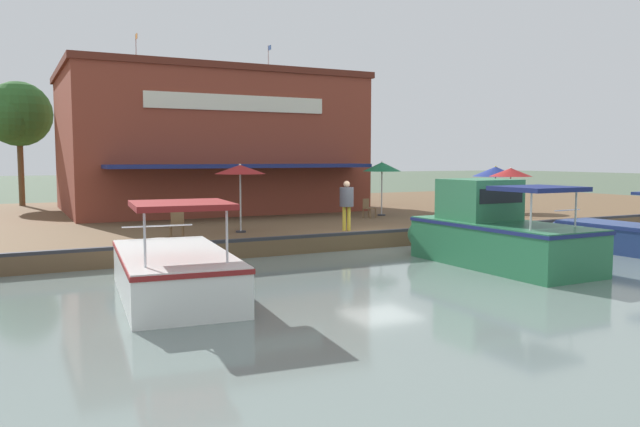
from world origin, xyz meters
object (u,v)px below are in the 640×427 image
(patio_umbrella_by_entrance, at_px, (240,170))
(cafe_chair_beside_entrance, at_px, (368,207))
(cafe_chair_far_corner_seat, at_px, (177,223))
(cafe_chair_under_first_umbrella, at_px, (462,206))
(patio_umbrella_near_quay_edge, at_px, (511,172))
(tree_downstream_bank, at_px, (16,116))
(person_at_quay_edge, at_px, (347,199))
(waterfront_restaurant, at_px, (207,143))
(motorboat_mid_row, at_px, (618,236))
(motorboat_far_downstream, at_px, (485,234))
(patio_umbrella_mid_patio_right, at_px, (496,172))
(motorboat_second_along, at_px, (170,267))
(patio_umbrella_back_row, at_px, (382,167))

(patio_umbrella_by_entrance, distance_m, cafe_chair_beside_entrance, 7.60)
(cafe_chair_far_corner_seat, bearing_deg, cafe_chair_under_first_umbrella, 96.22)
(patio_umbrella_near_quay_edge, distance_m, tree_downstream_bank, 26.24)
(cafe_chair_beside_entrance, height_order, person_at_quay_edge, person_at_quay_edge)
(tree_downstream_bank, bearing_deg, cafe_chair_far_corner_seat, 14.09)
(patio_umbrella_by_entrance, bearing_deg, cafe_chair_beside_entrance, 111.01)
(waterfront_restaurant, bearing_deg, motorboat_mid_row, 27.61)
(cafe_chair_far_corner_seat, xyz_separation_m, tree_downstream_bank, (-17.62, -4.42, 4.49))
(motorboat_far_downstream, xyz_separation_m, motorboat_mid_row, (0.20, 5.66, -0.35))
(cafe_chair_beside_entrance, height_order, motorboat_far_downstream, motorboat_far_downstream)
(waterfront_restaurant, xyz_separation_m, motorboat_far_downstream, (17.24, 3.46, -3.07))
(tree_downstream_bank, bearing_deg, patio_umbrella_by_entrance, 21.42)
(waterfront_restaurant, bearing_deg, patio_umbrella_near_quay_edge, 46.95)
(waterfront_restaurant, distance_m, patio_umbrella_mid_patio_right, 14.74)
(cafe_chair_under_first_umbrella, height_order, motorboat_far_downstream, motorboat_far_downstream)
(motorboat_second_along, distance_m, tree_downstream_bank, 24.37)
(cafe_chair_beside_entrance, relative_size, motorboat_far_downstream, 0.13)
(person_at_quay_edge, bearing_deg, motorboat_second_along, -55.72)
(waterfront_restaurant, height_order, patio_umbrella_mid_patio_right, waterfront_restaurant)
(patio_umbrella_near_quay_edge, height_order, motorboat_mid_row, patio_umbrella_near_quay_edge)
(cafe_chair_beside_entrance, xyz_separation_m, cafe_chair_under_first_umbrella, (1.53, 4.00, 0.00))
(tree_downstream_bank, bearing_deg, motorboat_far_downstream, 27.09)
(cafe_chair_beside_entrance, xyz_separation_m, motorboat_second_along, (9.07, -10.93, -0.40))
(patio_umbrella_back_row, bearing_deg, cafe_chair_beside_entrance, -60.01)
(waterfront_restaurant, bearing_deg, cafe_chair_under_first_umbrella, 43.14)
(patio_umbrella_by_entrance, bearing_deg, cafe_chair_far_corner_seat, -82.12)
(cafe_chair_far_corner_seat, xyz_separation_m, motorboat_mid_row, (6.47, 13.45, -0.46))
(patio_umbrella_near_quay_edge, height_order, tree_downstream_bank, tree_downstream_bank)
(person_at_quay_edge, bearing_deg, cafe_chair_far_corner_seat, -98.10)
(patio_umbrella_near_quay_edge, relative_size, patio_umbrella_by_entrance, 0.91)
(cafe_chair_far_corner_seat, bearing_deg, patio_umbrella_mid_patio_right, 100.48)
(waterfront_restaurant, distance_m, patio_umbrella_by_entrance, 10.90)
(patio_umbrella_near_quay_edge, height_order, cafe_chair_far_corner_seat, patio_umbrella_near_quay_edge)
(motorboat_second_along, distance_m, motorboat_mid_row, 15.13)
(patio_umbrella_by_entrance, distance_m, tree_downstream_bank, 18.78)
(person_at_quay_edge, bearing_deg, cafe_chair_beside_entrance, 139.76)
(cafe_chair_under_first_umbrella, xyz_separation_m, motorboat_mid_row, (7.91, 0.19, -0.46))
(patio_umbrella_mid_patio_right, relative_size, motorboat_second_along, 0.35)
(patio_umbrella_by_entrance, xyz_separation_m, tree_downstream_bank, (-17.29, -6.78, 2.74))
(motorboat_second_along, relative_size, motorboat_mid_row, 1.12)
(waterfront_restaurant, relative_size, cafe_chair_under_first_umbrella, 16.66)
(waterfront_restaurant, height_order, motorboat_far_downstream, waterfront_restaurant)
(patio_umbrella_mid_patio_right, distance_m, cafe_chair_beside_entrance, 7.59)
(waterfront_restaurant, bearing_deg, patio_umbrella_mid_patio_right, 57.49)
(patio_umbrella_back_row, xyz_separation_m, cafe_chair_far_corner_seat, (3.62, -10.37, -1.76))
(motorboat_second_along, bearing_deg, person_at_quay_edge, 124.28)
(patio_umbrella_mid_patio_right, xyz_separation_m, tree_downstream_bank, (-14.53, -21.13, 2.99))
(patio_umbrella_near_quay_edge, distance_m, motorboat_second_along, 18.43)
(motorboat_second_along, bearing_deg, patio_umbrella_back_row, 128.89)
(patio_umbrella_by_entrance, bearing_deg, motorboat_far_downstream, 39.50)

